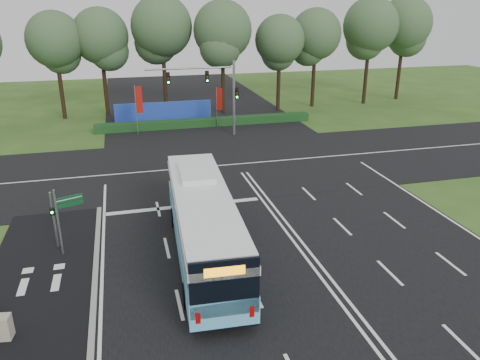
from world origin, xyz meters
The scene contains 15 objects.
ground centered at (0.00, 0.00, 0.00)m, with size 120.00×120.00×0.00m, color #2F531B.
road_main centered at (0.00, 0.00, 0.02)m, with size 20.00×120.00×0.04m, color black.
road_cross centered at (0.00, 12.00, 0.03)m, with size 120.00×14.00×0.05m, color black.
bike_path centered at (-12.50, -3.00, 0.03)m, with size 5.00×18.00×0.06m, color black.
kerb_strip centered at (-10.10, -3.00, 0.06)m, with size 0.25×18.00×0.12m, color gray.
city_bus centered at (-4.85, -1.22, 1.85)m, with size 3.35×12.89×3.67m.
pedestrian_signal centered at (-12.05, 1.46, 1.70)m, with size 0.27×0.40×3.11m.
street_sign centered at (-11.43, 0.77, 2.26)m, with size 1.30×0.56×3.54m.
utility_cabinet centered at (-13.28, -5.44, 0.51)m, with size 0.61×0.51×1.02m, color #ACA18A.
banner_flag_left centered at (-6.66, 22.86, 3.07)m, with size 0.68×0.23×4.73m.
banner_flag_mid centered at (1.23, 23.71, 2.68)m, with size 0.56×0.27×4.08m.
traffic_light_gantry centered at (0.21, 20.50, 4.66)m, with size 8.41×0.28×7.00m.
hedge centered at (0.00, 24.50, 0.40)m, with size 22.00×1.20×0.80m, color #143717.
blue_hoarding centered at (-4.00, 27.00, 1.10)m, with size 10.00×0.30×2.20m, color #203FB0.
eucalyptus_row centered at (4.23, 31.18, 8.81)m, with size 54.71×9.13×12.77m.
Camera 1 is at (-8.23, -21.59, 11.96)m, focal length 35.00 mm.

